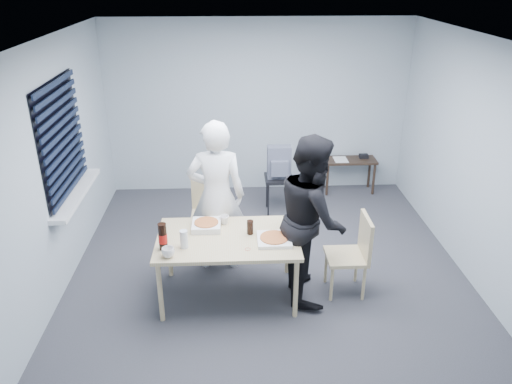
{
  "coord_description": "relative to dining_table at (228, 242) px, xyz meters",
  "views": [
    {
      "loc": [
        -0.37,
        -4.82,
        3.23
      ],
      "look_at": [
        -0.14,
        0.1,
        1.0
      ],
      "focal_mm": 35.0,
      "sensor_mm": 36.0,
      "label": 1
    }
  ],
  "objects": [
    {
      "name": "room",
      "position": [
        -1.75,
        0.76,
        0.79
      ],
      "size": [
        5.0,
        5.0,
        5.0
      ],
      "color": "#323237",
      "rests_on": "ground"
    },
    {
      "name": "dining_table",
      "position": [
        0.0,
        0.0,
        0.0
      ],
      "size": [
        1.45,
        0.92,
        0.71
      ],
      "color": "#C8BA8B",
      "rests_on": "ground"
    },
    {
      "name": "chair_far",
      "position": [
        -0.25,
        1.11,
        -0.13
      ],
      "size": [
        0.42,
        0.42,
        0.89
      ],
      "color": "#C8BA8B",
      "rests_on": "ground"
    },
    {
      "name": "chair_right",
      "position": [
        1.33,
        0.01,
        -0.13
      ],
      "size": [
        0.42,
        0.42,
        0.89
      ],
      "color": "#C8BA8B",
      "rests_on": "ground"
    },
    {
      "name": "person_white",
      "position": [
        -0.12,
        0.61,
        0.24
      ],
      "size": [
        0.65,
        0.42,
        1.77
      ],
      "primitive_type": "imported",
      "rotation": [
        0.0,
        0.0,
        3.14
      ],
      "color": "white",
      "rests_on": "ground"
    },
    {
      "name": "person_black",
      "position": [
        0.86,
        0.04,
        0.24
      ],
      "size": [
        0.47,
        0.86,
        1.77
      ],
      "primitive_type": "imported",
      "rotation": [
        0.0,
        0.0,
        1.57
      ],
      "color": "black",
      "rests_on": "ground"
    },
    {
      "name": "side_table",
      "position": [
        1.86,
        2.64,
        -0.2
      ],
      "size": [
        0.8,
        0.35,
        0.53
      ],
      "color": "#35231A",
      "rests_on": "ground"
    },
    {
      "name": "stool",
      "position": [
        0.7,
        1.97,
        -0.22
      ],
      "size": [
        0.39,
        0.39,
        0.54
      ],
      "color": "black",
      "rests_on": "ground"
    },
    {
      "name": "backpack",
      "position": [
        0.7,
        1.95,
        0.11
      ],
      "size": [
        0.33,
        0.24,
        0.46
      ],
      "rotation": [
        0.0,
        0.0,
        0.23
      ],
      "color": "slate",
      "rests_on": "stool"
    },
    {
      "name": "pizza_box_a",
      "position": [
        -0.23,
        0.21,
        0.1
      ],
      "size": [
        0.3,
        0.3,
        0.07
      ],
      "rotation": [
        0.0,
        0.0,
        -0.04
      ],
      "color": "white",
      "rests_on": "dining_table"
    },
    {
      "name": "pizza_box_b",
      "position": [
        0.47,
        -0.1,
        0.08
      ],
      "size": [
        0.34,
        0.34,
        0.05
      ],
      "rotation": [
        0.0,
        0.0,
        -0.32
      ],
      "color": "white",
      "rests_on": "dining_table"
    },
    {
      "name": "mug_a",
      "position": [
        -0.56,
        -0.35,
        0.11
      ],
      "size": [
        0.17,
        0.17,
        0.1
      ],
      "primitive_type": "imported",
      "rotation": [
        0.0,
        0.0,
        0.52
      ],
      "color": "white",
      "rests_on": "dining_table"
    },
    {
      "name": "mug_b",
      "position": [
        -0.04,
        0.3,
        0.11
      ],
      "size": [
        0.1,
        0.1,
        0.09
      ],
      "primitive_type": "imported",
      "color": "white",
      "rests_on": "dining_table"
    },
    {
      "name": "cola_glass",
      "position": [
        0.23,
        0.06,
        0.14
      ],
      "size": [
        0.07,
        0.07,
        0.15
      ],
      "primitive_type": "cylinder",
      "rotation": [
        0.0,
        0.0,
        -0.03
      ],
      "color": "black",
      "rests_on": "dining_table"
    },
    {
      "name": "soda_bottle",
      "position": [
        -0.62,
        -0.2,
        0.19
      ],
      "size": [
        0.09,
        0.09,
        0.28
      ],
      "rotation": [
        0.0,
        0.0,
        -0.41
      ],
      "color": "black",
      "rests_on": "dining_table"
    },
    {
      "name": "plastic_cups",
      "position": [
        -0.43,
        -0.18,
        0.15
      ],
      "size": [
        0.1,
        0.1,
        0.19
      ],
      "primitive_type": "cylinder",
      "rotation": [
        0.0,
        0.0,
        0.28
      ],
      "color": "silver",
      "rests_on": "dining_table"
    },
    {
      "name": "rubber_band",
      "position": [
        0.2,
        -0.25,
        0.06
      ],
      "size": [
        0.07,
        0.07,
        0.0
      ],
      "primitive_type": "torus",
      "rotation": [
        0.0,
        0.0,
        0.16
      ],
      "color": "red",
      "rests_on": "dining_table"
    },
    {
      "name": "papers",
      "position": [
        1.71,
        2.63,
        -0.11
      ],
      "size": [
        0.23,
        0.29,
        0.0
      ],
      "primitive_type": "cube",
      "rotation": [
        0.0,
        0.0,
        -0.11
      ],
      "color": "white",
      "rests_on": "side_table"
    },
    {
      "name": "black_box",
      "position": [
        2.08,
        2.68,
        -0.08
      ],
      "size": [
        0.16,
        0.13,
        0.06
      ],
      "primitive_type": "cube",
      "rotation": [
        0.0,
        0.0,
        0.3
      ],
      "color": "black",
      "rests_on": "side_table"
    }
  ]
}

